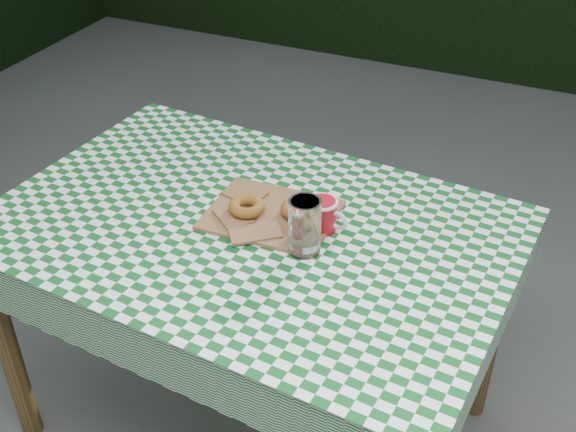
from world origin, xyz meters
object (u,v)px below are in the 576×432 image
object	(u,v)px
coffee_mug	(322,215)
drinking_glass	(305,226)
table	(254,332)
paper_bag	(271,214)

from	to	relation	value
coffee_mug	drinking_glass	distance (m)	0.10
drinking_glass	table	bearing A→B (deg)	165.85
coffee_mug	drinking_glass	size ratio (longest dim) A/B	1.05
paper_bag	coffee_mug	xyz separation A→B (m)	(0.14, 0.00, 0.03)
paper_bag	coffee_mug	size ratio (longest dim) A/B	2.15
paper_bag	table	bearing A→B (deg)	-124.20
table	coffee_mug	world-z (taller)	coffee_mug
paper_bag	drinking_glass	bearing A→B (deg)	-35.80
paper_bag	coffee_mug	world-z (taller)	coffee_mug
coffee_mug	drinking_glass	bearing A→B (deg)	-83.29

